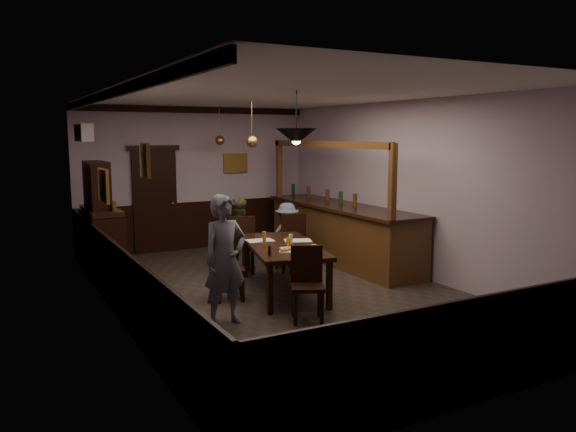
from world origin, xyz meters
TOP-DOWN VIEW (x-y plane):
  - room at (0.00, 0.00)m, footprint 5.01×8.01m
  - dining_table at (0.02, 0.07)m, footprint 1.51×2.38m
  - chair_far_left at (-0.10, 1.41)m, footprint 0.52×0.52m
  - chair_far_right at (0.77, 1.18)m, footprint 0.52×0.52m
  - chair_near at (-0.30, -1.21)m, footprint 0.56×0.56m
  - chair_side at (-0.93, 0.11)m, footprint 0.52×0.52m
  - person_standing at (-1.31, -0.88)m, footprint 0.67×0.50m
  - person_seated_left at (-0.04, 1.68)m, footprint 0.76×0.66m
  - person_seated_right at (0.84, 1.46)m, footprint 0.85×0.61m
  - newspaper_left at (-0.16, 0.51)m, footprint 0.45×0.34m
  - newspaper_right at (0.37, 0.22)m, footprint 0.50×0.43m
  - napkin at (-0.07, -0.20)m, footprint 0.18×0.18m
  - saucer at (0.17, -0.53)m, footprint 0.15×0.15m
  - coffee_cup at (0.21, -0.54)m, footprint 0.10×0.10m
  - pastry_plate at (-0.19, -0.45)m, footprint 0.22×0.22m
  - pastry_ring_a at (-0.23, -0.45)m, footprint 0.13×0.13m
  - pastry_ring_b at (-0.11, -0.41)m, footprint 0.13×0.13m
  - soda_can at (0.04, -0.06)m, footprint 0.07×0.07m
  - beer_glass at (-0.23, 0.20)m, footprint 0.06×0.06m
  - water_glass at (0.15, 0.05)m, footprint 0.06×0.06m
  - pepper_mill at (-0.52, -0.56)m, footprint 0.04×0.04m
  - sideboard at (-2.21, 2.63)m, footprint 0.53×1.49m
  - bar_counter at (1.99, 1.43)m, footprint 0.95×4.10m
  - door_back at (-0.90, 3.95)m, footprint 0.90×0.06m
  - ac_unit at (-2.38, 2.90)m, footprint 0.20×0.85m
  - picture_left_small at (-2.46, -1.60)m, footprint 0.04×0.28m
  - picture_left_large at (-2.46, 0.80)m, footprint 0.04×0.62m
  - picture_back at (0.90, 3.96)m, footprint 0.55×0.04m
  - pendant_iron at (-0.18, -0.70)m, footprint 0.56×0.56m
  - pendant_brass_mid at (0.10, 1.34)m, footprint 0.20×0.20m
  - pendant_brass_far at (0.30, 3.35)m, footprint 0.20×0.20m

SIDE VIEW (x-z plane):
  - chair_side at x=-0.93m, z-range 0.05..1.01m
  - chair_near at x=-0.30m, z-range 0.05..1.02m
  - chair_far_left at x=-0.10m, z-range 0.05..1.09m
  - chair_far_right at x=0.77m, z-range 0.05..1.10m
  - bar_counter at x=1.99m, z-range -0.57..1.73m
  - person_seated_right at x=0.84m, z-range 0.00..1.19m
  - person_seated_left at x=-0.04m, z-range 0.00..1.31m
  - dining_table at x=0.02m, z-range 0.31..1.06m
  - napkin at x=-0.07m, z-range 0.75..0.75m
  - newspaper_left at x=-0.16m, z-range 0.75..0.76m
  - newspaper_right at x=0.37m, z-range 0.75..0.76m
  - saucer at x=0.17m, z-range 0.75..0.76m
  - pastry_plate at x=-0.19m, z-range 0.75..0.76m
  - pastry_ring_a at x=-0.23m, z-range 0.77..0.81m
  - pastry_ring_b at x=-0.11m, z-range 0.77..0.81m
  - sideboard at x=-2.21m, z-range -0.19..1.77m
  - coffee_cup at x=0.21m, z-range 0.76..0.84m
  - soda_can at x=0.04m, z-range 0.75..0.87m
  - pepper_mill at x=-0.52m, z-range 0.75..0.89m
  - water_glass at x=0.15m, z-range 0.75..0.90m
  - person_standing at x=-1.31m, z-range 0.00..1.67m
  - beer_glass at x=-0.23m, z-range 0.75..0.95m
  - door_back at x=-0.90m, z-range 0.00..2.10m
  - room at x=0.00m, z-range -0.01..3.01m
  - picture_left_large at x=-2.46m, z-range 1.46..1.94m
  - picture_back at x=0.90m, z-range 1.59..2.01m
  - picture_left_small at x=-2.46m, z-range 1.97..2.33m
  - pendant_brass_mid at x=0.10m, z-range 1.89..2.70m
  - pendant_brass_far at x=0.30m, z-range 1.89..2.70m
  - pendant_iron at x=-0.18m, z-range 2.03..2.75m
  - ac_unit at x=-2.38m, z-range 2.30..2.60m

